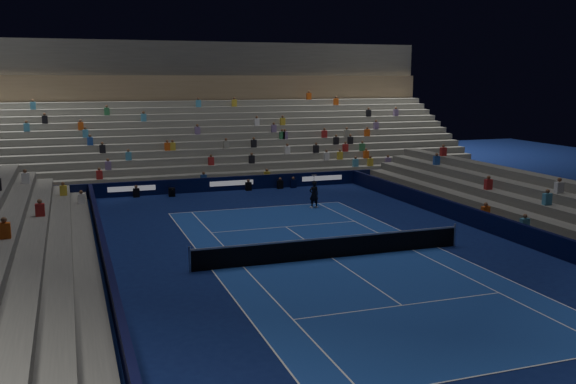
# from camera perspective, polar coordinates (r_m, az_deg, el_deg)

# --- Properties ---
(ground) EXTENTS (90.00, 90.00, 0.00)m
(ground) POSITION_cam_1_polar(r_m,az_deg,el_deg) (28.70, 3.94, -5.94)
(ground) COLOR #0D1951
(ground) RESTS_ON ground
(court_surface) EXTENTS (10.97, 23.77, 0.01)m
(court_surface) POSITION_cam_1_polar(r_m,az_deg,el_deg) (28.70, 3.94, -5.93)
(court_surface) COLOR #1B3E97
(court_surface) RESTS_ON ground
(sponsor_barrier_far) EXTENTS (44.00, 0.25, 1.00)m
(sponsor_barrier_far) POSITION_cam_1_polar(r_m,az_deg,el_deg) (45.79, -5.13, 0.77)
(sponsor_barrier_far) COLOR black
(sponsor_barrier_far) RESTS_ON ground
(sponsor_barrier_east) EXTENTS (0.25, 37.00, 1.00)m
(sponsor_barrier_east) POSITION_cam_1_polar(r_m,az_deg,el_deg) (33.48, 19.45, -3.28)
(sponsor_barrier_east) COLOR black
(sponsor_barrier_east) RESTS_ON ground
(sponsor_barrier_west) EXTENTS (0.25, 37.00, 1.00)m
(sponsor_barrier_west) POSITION_cam_1_polar(r_m,az_deg,el_deg) (26.45, -15.91, -6.61)
(sponsor_barrier_west) COLOR #080933
(sponsor_barrier_west) RESTS_ON ground
(grandstand_main) EXTENTS (44.00, 15.20, 11.20)m
(grandstand_main) POSITION_cam_1_polar(r_m,az_deg,el_deg) (54.54, -7.59, 5.28)
(grandstand_main) COLOR slate
(grandstand_main) RESTS_ON ground
(grandstand_east) EXTENTS (5.00, 37.00, 2.50)m
(grandstand_east) POSITION_cam_1_polar(r_m,az_deg,el_deg) (35.63, 23.86, -2.10)
(grandstand_east) COLOR slate
(grandstand_east) RESTS_ON ground
(grandstand_west) EXTENTS (5.00, 37.00, 2.50)m
(grandstand_west) POSITION_cam_1_polar(r_m,az_deg,el_deg) (26.41, -23.52, -6.16)
(grandstand_west) COLOR slate
(grandstand_west) RESTS_ON ground
(tennis_net) EXTENTS (12.90, 0.10, 1.10)m
(tennis_net) POSITION_cam_1_polar(r_m,az_deg,el_deg) (28.57, 3.96, -4.97)
(tennis_net) COLOR #B2B2B7
(tennis_net) RESTS_ON ground
(tennis_player) EXTENTS (0.64, 0.44, 1.69)m
(tennis_player) POSITION_cam_1_polar(r_m,az_deg,el_deg) (39.38, 2.34, -0.23)
(tennis_player) COLOR black
(tennis_player) RESTS_ON ground
(broadcast_camera) EXTENTS (0.46, 0.89, 0.56)m
(broadcast_camera) POSITION_cam_1_polar(r_m,az_deg,el_deg) (44.09, -10.40, 0.01)
(broadcast_camera) COLOR black
(broadcast_camera) RESTS_ON ground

